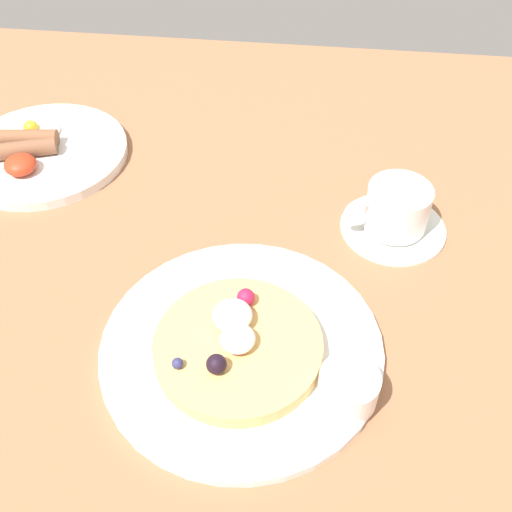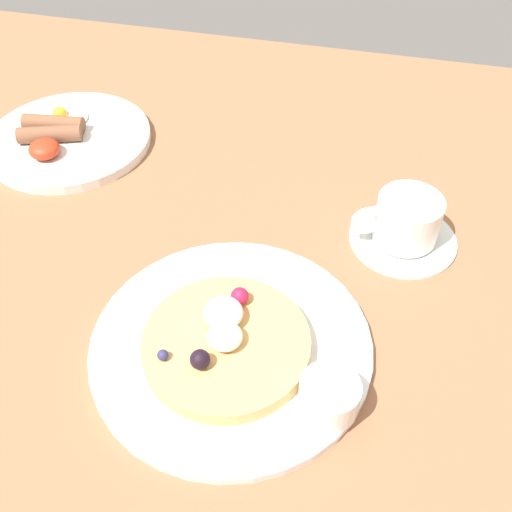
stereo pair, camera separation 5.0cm
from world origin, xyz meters
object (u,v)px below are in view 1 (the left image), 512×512
Objects in this scene: breakfast_plate at (44,153)px; syrup_ramekin at (348,388)px; pancake_plate at (242,347)px; coffee_cup at (396,207)px; coffee_saucer at (393,227)px.

syrup_ramekin is at bearing -38.73° from breakfast_plate.
pancake_plate is at bearing -42.43° from breakfast_plate.
coffee_cup reaches higher than breakfast_plate.
pancake_plate is at bearing -128.53° from coffee_cup.
syrup_ramekin is 24.37cm from coffee_cup.
syrup_ramekin is at bearing -102.23° from coffee_saucer.
coffee_saucer is at bearing 20.58° from coffee_cup.
syrup_ramekin is at bearing -25.07° from pancake_plate.
syrup_ramekin is 0.44× the size of coffee_saucer.
pancake_plate is at bearing -128.73° from coffee_saucer.
coffee_saucer is at bearing 51.27° from pancake_plate.
syrup_ramekin reaches higher than breakfast_plate.
syrup_ramekin is 52.02cm from breakfast_plate.
breakfast_plate is at bearing 169.20° from coffee_cup.
breakfast_plate is at bearing 141.27° from syrup_ramekin.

